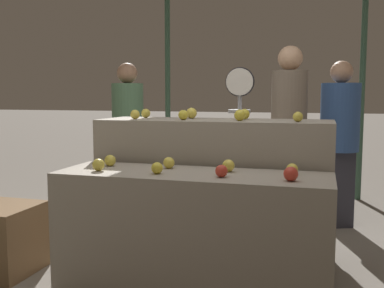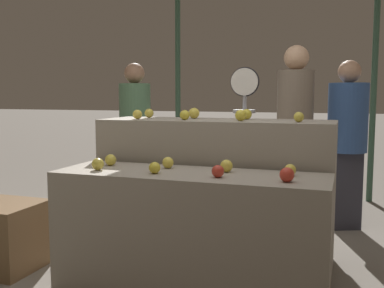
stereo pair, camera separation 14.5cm
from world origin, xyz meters
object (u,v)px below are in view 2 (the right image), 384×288
object	(u,v)px
produce_scale	(244,115)
wooden_crate_side	(5,236)
person_vendor_at_scale	(295,124)
person_customer_left	(347,133)
person_customer_right	(135,128)

from	to	relation	value
produce_scale	wooden_crate_side	size ratio (longest dim) A/B	3.12
person_vendor_at_scale	person_customer_left	xyz separation A→B (m)	(0.46, 0.24, -0.09)
person_customer_left	wooden_crate_side	world-z (taller)	person_customer_left
person_vendor_at_scale	person_customer_left	size ratio (longest dim) A/B	1.08
person_vendor_at_scale	wooden_crate_side	world-z (taller)	person_vendor_at_scale
produce_scale	person_customer_right	world-z (taller)	person_customer_right
person_customer_left	wooden_crate_side	size ratio (longest dim) A/B	3.27
person_customer_left	person_customer_right	world-z (taller)	person_customer_right
person_customer_right	person_vendor_at_scale	bearing A→B (deg)	-175.24
produce_scale	wooden_crate_side	world-z (taller)	produce_scale
person_vendor_at_scale	person_customer_left	distance (m)	0.53
person_vendor_at_scale	produce_scale	bearing A→B (deg)	22.78
person_vendor_at_scale	person_customer_right	distance (m)	1.64
person_customer_right	person_customer_left	bearing A→B (deg)	-168.33
produce_scale	person_customer_right	bearing A→B (deg)	166.55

